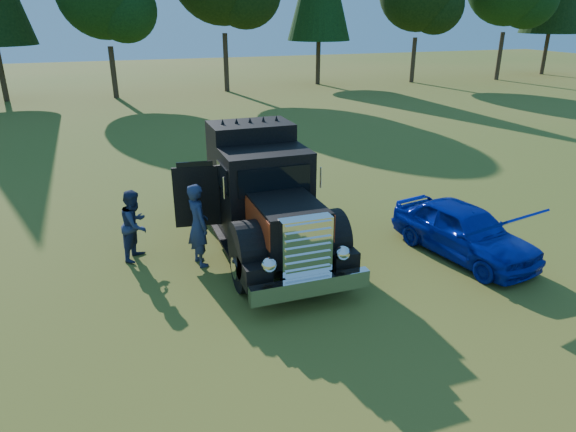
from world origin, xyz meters
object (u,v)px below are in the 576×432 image
(hotrod_coupe, at_px, (464,230))
(spectator_far, at_px, (135,225))
(diamond_t_truck, at_px, (261,198))
(spectator_near, at_px, (198,225))

(hotrod_coupe, distance_m, spectator_far, 7.94)
(hotrod_coupe, bearing_deg, diamond_t_truck, 153.67)
(diamond_t_truck, xyz_separation_m, spectator_near, (-1.69, -0.53, -0.28))
(spectator_near, bearing_deg, hotrod_coupe, -116.69)
(spectator_far, bearing_deg, diamond_t_truck, -65.84)
(diamond_t_truck, relative_size, spectator_far, 4.13)
(hotrod_coupe, relative_size, spectator_far, 2.47)
(hotrod_coupe, bearing_deg, spectator_near, 164.68)
(spectator_far, bearing_deg, spectator_near, -91.37)
(diamond_t_truck, distance_m, spectator_far, 3.10)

